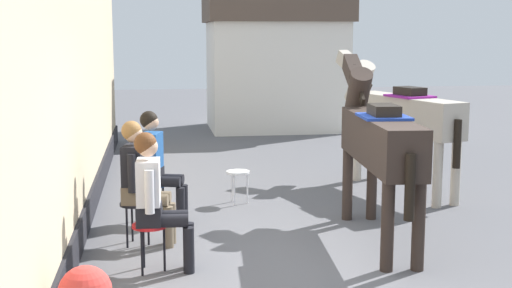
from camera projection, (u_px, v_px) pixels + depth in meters
ground_plane at (265, 196)px, 10.08m from camera, size 40.00×40.00×0.00m
pub_facade_wall at (68, 103)px, 8.00m from camera, size 0.34×14.00×3.40m
distant_cottage at (275, 56)px, 16.97m from camera, size 3.40×2.60×3.50m
seated_visitor_near at (155, 195)px, 6.75m from camera, size 0.61×0.49×1.39m
seated_visitor_middle at (140, 176)px, 7.61m from camera, size 0.61×0.48×1.39m
seated_visitor_far at (156, 161)px, 8.56m from camera, size 0.61×0.48×1.39m
saddled_horse_near at (378, 139)px, 7.78m from camera, size 0.60×3.00×2.06m
saddled_horse_far at (399, 113)px, 10.25m from camera, size 1.13×2.91×2.06m
spare_stool_white at (238, 175)px, 9.54m from camera, size 0.32×0.32×0.46m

